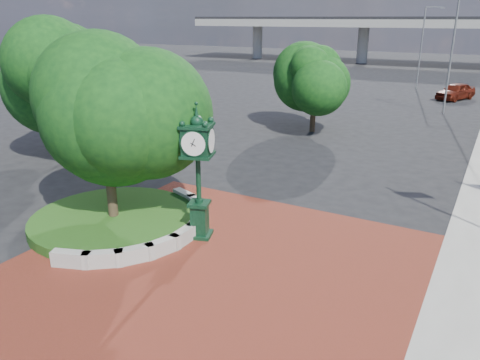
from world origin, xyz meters
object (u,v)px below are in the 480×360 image
at_px(street_lamp_far, 424,42).
at_px(street_lamp_near, 455,47).
at_px(parked_car, 456,91).
at_px(post_clock, 198,167).

bearing_deg(street_lamp_far, street_lamp_near, -71.95).
bearing_deg(parked_car, post_clock, -73.71).
distance_m(post_clock, street_lamp_near, 28.83).
bearing_deg(post_clock, parked_car, 82.64).
xyz_separation_m(parked_car, street_lamp_near, (0.15, -7.95, 4.45)).
xyz_separation_m(post_clock, street_lamp_near, (4.83, 28.30, 2.63)).
distance_m(parked_car, street_lamp_far, 8.05).
height_order(post_clock, street_lamp_far, street_lamp_far).
height_order(post_clock, parked_car, post_clock).
xyz_separation_m(street_lamp_near, street_lamp_far, (-4.36, 13.39, -0.28)).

